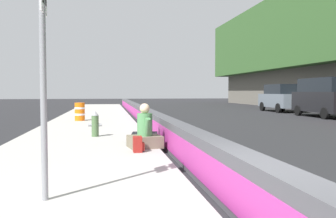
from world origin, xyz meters
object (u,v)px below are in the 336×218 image
object	(u,v)px
parked_car_midline	(281,98)
route_sign_post	(43,53)
seated_person_middle	(145,131)
parked_car_fourth	(325,97)
construction_barrel	(80,112)
seated_person_foreground	(145,134)
backpack	(138,144)
fire_hydrant	(95,123)

from	to	relation	value
parked_car_midline	route_sign_post	bearing A→B (deg)	146.05
seated_person_middle	parked_car_fourth	xyz separation A→B (m)	(10.42, -12.84, 0.88)
parked_car_fourth	parked_car_midline	world-z (taller)	parked_car_fourth
parked_car_midline	construction_barrel	bearing A→B (deg)	117.87
seated_person_foreground	seated_person_middle	distance (m)	1.04
construction_barrel	backpack	bearing A→B (deg)	-167.74
route_sign_post	parked_car_fourth	size ratio (longest dim) A/B	0.70
fire_hydrant	construction_barrel	world-z (taller)	construction_barrel
seated_person_middle	parked_car_fourth	bearing A→B (deg)	-50.95
route_sign_post	seated_person_foreground	size ratio (longest dim) A/B	2.96
route_sign_post	fire_hydrant	world-z (taller)	route_sign_post
route_sign_post	parked_car_fourth	bearing A→B (deg)	-42.89
backpack	parked_car_midline	bearing A→B (deg)	-35.88
seated_person_foreground	parked_car_fourth	distance (m)	17.31
seated_person_middle	construction_barrel	distance (m)	8.91
construction_barrel	parked_car_fourth	distance (m)	15.56
route_sign_post	parked_car_midline	xyz separation A→B (m)	(22.32, -15.03, -1.03)
backpack	seated_person_middle	bearing A→B (deg)	-11.41
parked_car_midline	backpack	bearing A→B (deg)	144.12
parked_car_fourth	seated_person_middle	bearing A→B (deg)	129.05
seated_person_foreground	backpack	distance (m)	0.76
construction_barrel	parked_car_fourth	bearing A→B (deg)	-82.99
route_sign_post	seated_person_middle	xyz separation A→B (m)	(5.53, -1.98, -1.74)
backpack	route_sign_post	bearing A→B (deg)	156.80
route_sign_post	seated_person_foreground	world-z (taller)	route_sign_post
backpack	parked_car_fourth	bearing A→B (deg)	-47.34
fire_hydrant	backpack	xyz separation A→B (m)	(-3.36, -1.19, -0.25)
parked_car_fourth	route_sign_post	bearing A→B (deg)	137.11
fire_hydrant	seated_person_foreground	bearing A→B (deg)	-151.65
seated_person_middle	parked_car_fourth	distance (m)	16.56
route_sign_post	fire_hydrant	size ratio (longest dim) A/B	4.09
seated_person_middle	construction_barrel	xyz separation A→B (m)	(8.53, 2.58, 0.14)
parked_car_fourth	seated_person_foreground	bearing A→B (deg)	131.50
seated_person_foreground	construction_barrel	size ratio (longest dim) A/B	1.28
seated_person_foreground	backpack	xyz separation A→B (m)	(-0.70, 0.25, -0.19)
fire_hydrant	parked_car_midline	world-z (taller)	parked_car_midline
construction_barrel	fire_hydrant	bearing A→B (deg)	-171.41
construction_barrel	parked_car_midline	bearing A→B (deg)	-62.13
route_sign_post	parked_car_midline	distance (m)	26.93
seated_person_foreground	parked_car_midline	bearing A→B (deg)	-36.42
seated_person_foreground	seated_person_middle	size ratio (longest dim) A/B	1.13
route_sign_post	backpack	world-z (taller)	route_sign_post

